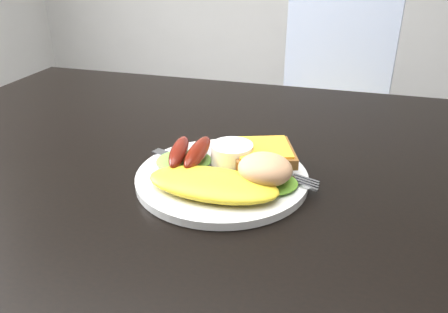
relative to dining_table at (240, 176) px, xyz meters
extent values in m
cube|color=black|center=(0.00, 0.00, 0.00)|extent=(1.20, 0.80, 0.04)
cube|color=tan|center=(0.09, 0.98, -0.28)|extent=(0.47, 0.47, 0.05)
cylinder|color=white|center=(-0.01, -0.06, 0.03)|extent=(0.23, 0.23, 0.01)
ellipsoid|color=#59A23B|center=(-0.07, -0.04, 0.04)|extent=(0.10, 0.09, 0.01)
ellipsoid|color=#3E8718|center=(0.06, -0.07, 0.04)|extent=(0.09, 0.08, 0.01)
ellipsoid|color=yellow|center=(-0.01, -0.10, 0.04)|extent=(0.17, 0.08, 0.02)
ellipsoid|color=maroon|center=(-0.07, -0.05, 0.05)|extent=(0.04, 0.09, 0.02)
ellipsoid|color=maroon|center=(-0.05, -0.04, 0.05)|extent=(0.03, 0.10, 0.02)
cylinder|color=white|center=(0.00, -0.04, 0.05)|extent=(0.07, 0.07, 0.03)
cube|color=#8F601C|center=(0.01, 0.00, 0.04)|extent=(0.08, 0.08, 0.01)
cube|color=olive|center=(0.04, -0.02, 0.05)|extent=(0.10, 0.10, 0.01)
ellipsoid|color=beige|center=(0.05, -0.07, 0.06)|extent=(0.08, 0.08, 0.04)
cube|color=#ADAFB7|center=(-0.04, -0.05, 0.03)|extent=(0.17, 0.08, 0.00)
camera|label=1|loc=(0.13, -0.54, 0.30)|focal=35.00mm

